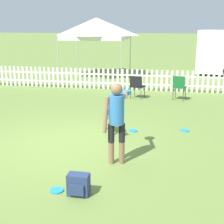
% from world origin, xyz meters
% --- Properties ---
extents(ground_plane, '(240.00, 240.00, 0.00)m').
position_xyz_m(ground_plane, '(0.00, 0.00, 0.00)').
color(ground_plane, olive).
extents(handler_person, '(0.45, 1.01, 1.55)m').
position_xyz_m(handler_person, '(1.33, -0.72, 0.96)').
color(handler_person, '#8C664C').
rests_on(handler_person, ground_plane).
extents(leaping_dog, '(0.48, 1.16, 0.79)m').
position_xyz_m(leaping_dog, '(0.88, 0.86, 0.49)').
color(leaping_dog, beige).
rests_on(leaping_dog, ground_plane).
extents(frisbee_near_handler, '(0.22, 0.22, 0.02)m').
position_xyz_m(frisbee_near_handler, '(0.59, -1.97, 0.01)').
color(frisbee_near_handler, '#1E8CD8').
rests_on(frisbee_near_handler, ground_plane).
extents(frisbee_near_dog, '(0.22, 0.22, 0.02)m').
position_xyz_m(frisbee_near_dog, '(1.40, 1.18, 0.01)').
color(frisbee_near_dog, '#1E8CD8').
rests_on(frisbee_near_dog, ground_plane).
extents(frisbee_midfield, '(0.22, 0.22, 0.02)m').
position_xyz_m(frisbee_midfield, '(2.67, 1.44, 0.01)').
color(frisbee_midfield, '#1E8CD8').
rests_on(frisbee_midfield, ground_plane).
extents(backpack_on_grass, '(0.33, 0.24, 0.34)m').
position_xyz_m(backpack_on_grass, '(0.96, -2.01, 0.17)').
color(backpack_on_grass, navy).
rests_on(backpack_on_grass, ground_plane).
extents(picket_fence, '(25.51, 0.04, 0.86)m').
position_xyz_m(picket_fence, '(-0.00, 6.36, 0.43)').
color(picket_fence, white).
rests_on(picket_fence, ground_plane).
extents(folding_chair_blue_left, '(0.52, 0.54, 0.87)m').
position_xyz_m(folding_chair_blue_left, '(2.56, 4.88, 0.53)').
color(folding_chair_blue_left, '#333338').
rests_on(folding_chair_blue_left, ground_plane).
extents(folding_chair_center, '(0.57, 0.58, 0.83)m').
position_xyz_m(folding_chair_center, '(1.07, 4.88, 0.50)').
color(folding_chair_center, '#333338').
rests_on(folding_chair_center, ground_plane).
extents(canopy_tent_main, '(3.12, 3.12, 2.96)m').
position_xyz_m(canopy_tent_main, '(-1.59, 9.70, 2.42)').
color(canopy_tent_main, '#B2B2B2').
rests_on(canopy_tent_main, ground_plane).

